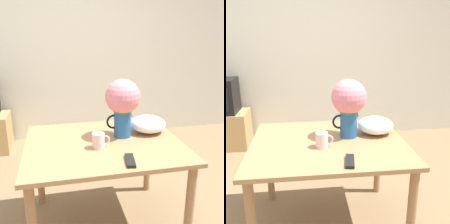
% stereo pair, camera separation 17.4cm
% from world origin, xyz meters
% --- Properties ---
extents(wall_back, '(8.00, 0.05, 2.60)m').
position_xyz_m(wall_back, '(0.00, 2.10, 1.30)').
color(wall_back, silver).
rests_on(wall_back, ground_plane).
extents(table, '(1.13, 0.94, 0.73)m').
position_xyz_m(table, '(0.17, 0.06, 0.62)').
color(table, '#A3754C').
rests_on(table, ground_plane).
extents(flower_vase, '(0.26, 0.26, 0.45)m').
position_xyz_m(flower_vase, '(0.33, 0.15, 1.00)').
color(flower_vase, '#235B9E').
rests_on(flower_vase, table).
extents(coffee_mug, '(0.12, 0.09, 0.11)m').
position_xyz_m(coffee_mug, '(0.12, -0.03, 0.78)').
color(coffee_mug, silver).
rests_on(coffee_mug, table).
extents(white_bowl, '(0.28, 0.28, 0.13)m').
position_xyz_m(white_bowl, '(0.56, 0.20, 0.79)').
color(white_bowl, white).
rests_on(white_bowl, table).
extents(remote_control, '(0.08, 0.17, 0.02)m').
position_xyz_m(remote_control, '(0.27, -0.28, 0.74)').
color(remote_control, black).
rests_on(remote_control, table).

